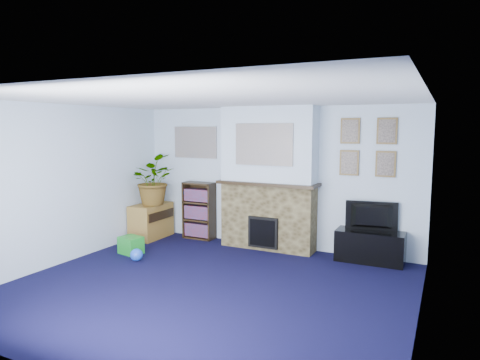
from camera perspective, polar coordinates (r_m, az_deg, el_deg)
The scene contains 26 objects.
floor at distance 5.69m, azimuth -4.37°, elevation -14.13°, with size 5.00×4.50×0.01m, color black.
ceiling at distance 5.32m, azimuth -4.62°, elevation 10.76°, with size 5.00×4.50×0.01m, color white.
wall_back at distance 7.39m, azimuth 4.40°, elevation 0.36°, with size 5.00×0.04×2.40m, color silver.
wall_front at distance 3.66m, azimuth -22.81°, elevation -6.92°, with size 5.00×0.04×2.40m, color silver.
wall_left at distance 6.98m, azimuth -22.48°, elevation -0.54°, with size 0.04×4.50×2.40m, color silver.
wall_right at distance 4.65m, azimuth 23.16°, elevation -4.07°, with size 0.04×4.50×2.40m, color silver.
chimney_breast at distance 7.20m, azimuth 3.80°, elevation 0.06°, with size 1.72×0.50×2.40m.
collage_main at distance 6.96m, azimuth 3.18°, elevation 4.75°, with size 1.00×0.03×0.68m, color gray.
collage_left at distance 8.03m, azimuth -5.97°, elevation 5.02°, with size 0.90×0.03×0.58m, color gray.
portrait_tl at distance 6.94m, azimuth 14.49°, elevation 6.36°, with size 0.30×0.03×0.40m, color brown.
portrait_tr at distance 6.85m, azimuth 19.02°, elevation 6.20°, with size 0.30×0.03×0.40m, color brown.
portrait_bl at distance 6.97m, azimuth 14.36°, elevation 2.24°, with size 0.30×0.03×0.40m, color brown.
portrait_br at distance 6.88m, azimuth 18.85°, elevation 2.03°, with size 0.30×0.03×0.40m, color brown.
tv_stand at distance 6.92m, azimuth 16.93°, elevation -8.61°, with size 1.01×0.43×0.48m, color black.
television at distance 6.83m, azimuth 17.10°, elevation -4.68°, with size 0.78×0.10×0.45m, color black.
bookshelf at distance 7.99m, azimuth -5.45°, elevation -4.23°, with size 0.58×0.28×1.05m.
sideboard at distance 8.20m, azimuth -11.76°, elevation -5.13°, with size 0.45×0.82×0.64m, color olive.
potted_plant at distance 8.01m, azimuth -11.83°, elevation -0.00°, with size 0.83×0.72×0.92m, color #26661E.
mantel_clock at distance 7.20m, azimuth 2.74°, elevation 0.36°, with size 0.11×0.06×0.15m, color gold.
mantel_candle at distance 7.02m, azimuth 6.49°, elevation 0.23°, with size 0.05×0.05×0.15m, color #B2BFC6.
mantel_teddy at distance 7.35m, azimuth 0.25°, elevation 0.46°, with size 0.13×0.13×0.13m, color slate.
mantel_can at distance 6.92m, azimuth 8.90°, elevation -0.06°, with size 0.06×0.06×0.11m, color orange.
green_crate at distance 7.30m, azimuth -14.34°, elevation -8.40°, with size 0.35×0.28×0.28m, color #198C26.
toy_ball at distance 6.89m, azimuth -13.63°, elevation -9.73°, with size 0.20×0.20×0.20m, color blue.
toy_block at distance 7.37m, azimuth -14.15°, elevation -8.50°, with size 0.18×0.18×0.22m, color orange.
toy_tube at distance 7.88m, azimuth -14.44°, elevation -7.80°, with size 0.14×0.14×0.29m, color purple.
Camera 1 is at (2.70, -4.57, 2.04)m, focal length 32.00 mm.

